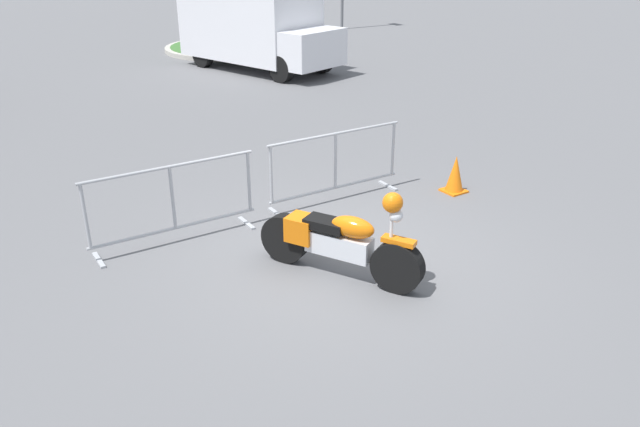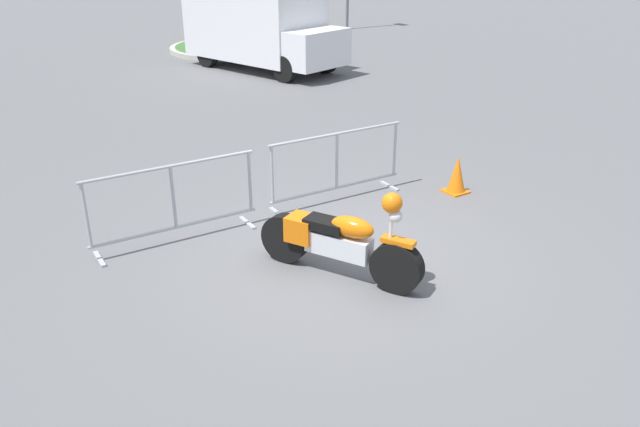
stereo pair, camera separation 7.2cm
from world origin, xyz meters
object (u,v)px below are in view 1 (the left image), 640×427
traffic_cone (455,174)px  motorcycle (339,241)px  crowd_barrier_far (335,166)px  crowd_barrier_near (173,203)px  delivery_van (255,26)px

traffic_cone → motorcycle: bearing=-159.5°
motorcycle → crowd_barrier_far: bearing=118.8°
crowd_barrier_near → traffic_cone: (4.30, -0.77, -0.27)m
crowd_barrier_near → delivery_van: (6.35, 9.56, 0.69)m
traffic_cone → crowd_barrier_far: bearing=156.4°
crowd_barrier_near → crowd_barrier_far: 2.55m
motorcycle → crowd_barrier_near: bearing=-173.4°
delivery_van → traffic_cone: bearing=-26.9°
crowd_barrier_near → traffic_cone: size_ratio=3.85×
delivery_van → traffic_cone: size_ratio=9.05×
crowd_barrier_far → traffic_cone: crowd_barrier_far is taller
delivery_van → traffic_cone: delivery_van is taller
delivery_van → motorcycle: bearing=-39.5°
crowd_barrier_near → motorcycle: bearing=-56.1°
motorcycle → crowd_barrier_near: (-1.28, 1.90, 0.10)m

